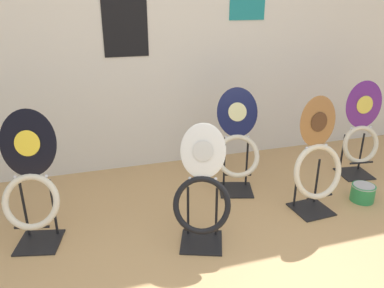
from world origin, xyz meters
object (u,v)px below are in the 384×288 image
Objects in this scene: toilet_seat_display_white_plain at (202,193)px; paint_can at (363,192)px; toilet_seat_display_jazz_black at (31,184)px; toilet_seat_display_navy_moon at (237,144)px; toilet_seat_display_purple_note at (361,135)px; toilet_seat_display_woodgrain at (317,163)px.

toilet_seat_display_white_plain is 4.24× the size of paint_can.
toilet_seat_display_white_plain is at bearing -16.94° from toilet_seat_display_jazz_black.
toilet_seat_display_navy_moon is at bearing 151.63° from paint_can.
toilet_seat_display_purple_note is 2.79m from toilet_seat_display_jazz_black.
toilet_seat_display_woodgrain is 0.96m from toilet_seat_display_white_plain.
toilet_seat_display_woodgrain is at bearing -49.38° from toilet_seat_display_navy_moon.
toilet_seat_display_jazz_black reaches higher than toilet_seat_display_purple_note.
toilet_seat_display_navy_moon is (0.52, 0.63, 0.04)m from toilet_seat_display_white_plain.
toilet_seat_display_purple_note is at bearing 57.50° from paint_can.
toilet_seat_display_woodgrain is 2.03m from toilet_seat_display_jazz_black.
toilet_seat_display_woodgrain is at bearing -179.09° from paint_can.
toilet_seat_display_jazz_black is 1.06× the size of toilet_seat_display_navy_moon.
toilet_seat_display_white_plain is 0.91× the size of toilet_seat_display_purple_note.
paint_can is (0.49, 0.01, -0.33)m from toilet_seat_display_woodgrain.
toilet_seat_display_navy_moon is at bearing 130.62° from toilet_seat_display_woodgrain.
toilet_seat_display_purple_note is 1.19m from toilet_seat_display_navy_moon.
toilet_seat_display_jazz_black is 1.61m from toilet_seat_display_navy_moon.
toilet_seat_display_jazz_black reaches higher than toilet_seat_display_white_plain.
paint_can is (1.44, 0.13, -0.30)m from toilet_seat_display_white_plain.
toilet_seat_display_purple_note is 0.60m from paint_can.
toilet_seat_display_white_plain is at bearing -161.98° from toilet_seat_display_purple_note.
toilet_seat_display_white_plain reaches higher than paint_can.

